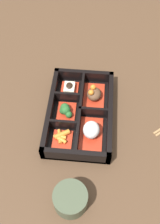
# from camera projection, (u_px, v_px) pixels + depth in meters

# --- Properties ---
(ground_plane) EXTENTS (3.00, 3.00, 0.00)m
(ground_plane) POSITION_uv_depth(u_px,v_px,m) (80.00, 116.00, 0.83)
(ground_plane) COLOR #4C3523
(bento_base) EXTENTS (0.31, 0.20, 0.01)m
(bento_base) POSITION_uv_depth(u_px,v_px,m) (80.00, 116.00, 0.82)
(bento_base) COLOR black
(bento_base) RESTS_ON ground_plane
(bento_rim) EXTENTS (0.31, 0.20, 0.05)m
(bento_rim) POSITION_uv_depth(u_px,v_px,m) (79.00, 112.00, 0.81)
(bento_rim) COLOR black
(bento_rim) RESTS_ON ground_plane
(bowl_stew) EXTENTS (0.12, 0.07, 0.05)m
(bowl_stew) POSITION_uv_depth(u_px,v_px,m) (94.00, 95.00, 0.84)
(bowl_stew) COLOR #B22D19
(bowl_stew) RESTS_ON bento_base
(bowl_rice) EXTENTS (0.12, 0.07, 0.05)m
(bowl_rice) POSITION_uv_depth(u_px,v_px,m) (91.00, 131.00, 0.76)
(bowl_rice) COLOR #B22D19
(bowl_rice) RESTS_ON bento_base
(bowl_tofu) EXTENTS (0.07, 0.06, 0.03)m
(bowl_tofu) POSITION_uv_depth(u_px,v_px,m) (69.00, 88.00, 0.87)
(bowl_tofu) COLOR #B22D19
(bowl_tofu) RESTS_ON bento_base
(bowl_greens) EXTENTS (0.08, 0.06, 0.04)m
(bowl_greens) POSITION_uv_depth(u_px,v_px,m) (65.00, 111.00, 0.81)
(bowl_greens) COLOR #B22D19
(bowl_greens) RESTS_ON bento_base
(bowl_carrots) EXTENTS (0.07, 0.06, 0.02)m
(bowl_carrots) POSITION_uv_depth(u_px,v_px,m) (61.00, 138.00, 0.77)
(bowl_carrots) COLOR #B22D19
(bowl_carrots) RESTS_ON bento_base
(tea_cup) EXTENTS (0.09, 0.09, 0.06)m
(tea_cup) POSITION_uv_depth(u_px,v_px,m) (70.00, 199.00, 0.65)
(tea_cup) COLOR #424C38
(tea_cup) RESTS_ON ground_plane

